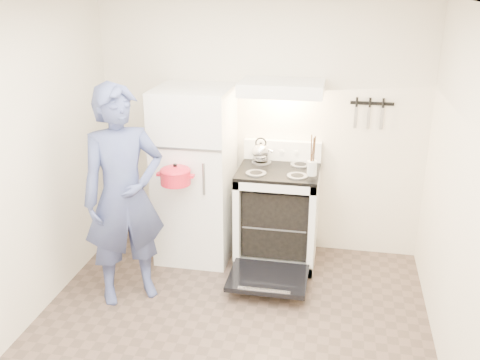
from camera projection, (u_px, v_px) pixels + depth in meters
name	position (u px, v px, depth m)	size (l,w,h in m)	color
floor	(221.00, 349.00, 4.06)	(3.60, 3.60, 0.00)	brown
back_wall	(260.00, 128.00, 5.27)	(3.20, 0.02, 2.50)	#F2E7CC
refrigerator	(195.00, 175.00, 5.19)	(0.70, 0.70, 1.70)	white
stove_body	(277.00, 217.00, 5.21)	(0.76, 0.65, 0.92)	white
cooktop	(279.00, 171.00, 5.04)	(0.76, 0.65, 0.03)	black
backsplash	(282.00, 150.00, 5.26)	(0.76, 0.07, 0.20)	white
oven_door	(268.00, 278.00, 4.79)	(0.70, 0.54, 0.04)	black
oven_rack	(277.00, 218.00, 5.22)	(0.60, 0.52, 0.01)	gray
range_hood	(282.00, 88.00, 4.84)	(0.76, 0.50, 0.12)	white
knife_strip	(372.00, 103.00, 4.96)	(0.40, 0.02, 0.03)	black
pizza_stone	(277.00, 220.00, 5.14)	(0.34, 0.34, 0.02)	#8D704F
tea_kettle	(261.00, 150.00, 5.19)	(0.20, 0.17, 0.25)	silver
utensil_jar	(312.00, 168.00, 4.79)	(0.09, 0.09, 0.13)	silver
person	(124.00, 197.00, 4.43)	(0.69, 0.45, 1.89)	navy
dutch_oven	(176.00, 177.00, 4.72)	(0.34, 0.27, 0.23)	red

